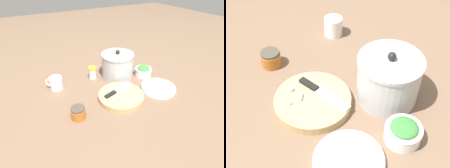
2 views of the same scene
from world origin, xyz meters
TOP-DOWN VIEW (x-y plane):
  - ground_plane at (0.00, 0.00)m, footprint 5.00×5.00m
  - cutting_board at (-0.02, -0.12)m, footprint 0.26×0.26m
  - chef_knife at (-0.02, -0.08)m, footprint 0.21×0.08m
  - garlic_cloves at (-0.06, -0.16)m, footprint 0.08×0.07m
  - herb_bowl at (0.26, 0.04)m, footprint 0.12×0.12m
  - spice_jar at (-0.06, 0.17)m, footprint 0.06×0.06m
  - coffee_mug at (-0.31, 0.17)m, footprint 0.10×0.08m
  - plate_stack at (0.23, -0.15)m, footprint 0.21×0.21m
  - honey_jar at (-0.28, -0.14)m, footprint 0.08×0.08m
  - stock_pot at (0.09, 0.11)m, footprint 0.21×0.21m

SIDE VIEW (x-z plane):
  - ground_plane at x=0.00m, z-range 0.00..0.00m
  - plate_stack at x=0.23m, z-range 0.00..0.02m
  - cutting_board at x=-0.02m, z-range 0.00..0.03m
  - honey_jar at x=-0.28m, z-range 0.00..0.06m
  - herb_bowl at x=0.26m, z-range 0.00..0.07m
  - chef_knife at x=-0.02m, z-range 0.03..0.04m
  - garlic_cloves at x=-0.06m, z-range 0.03..0.05m
  - coffee_mug at x=-0.31m, z-range 0.00..0.08m
  - spice_jar at x=-0.06m, z-range 0.00..0.08m
  - stock_pot at x=0.09m, z-range -0.01..0.18m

